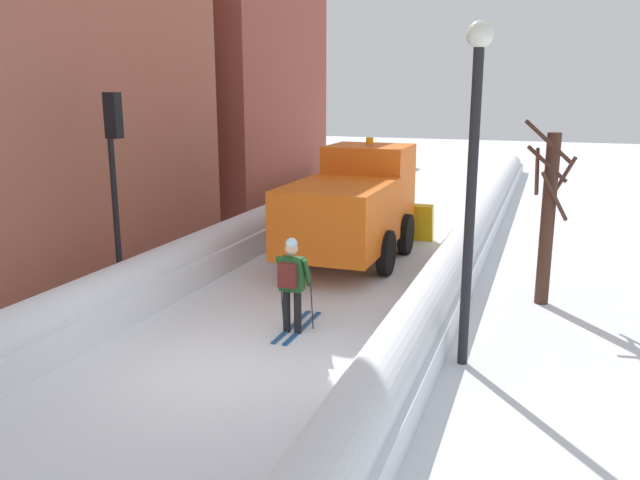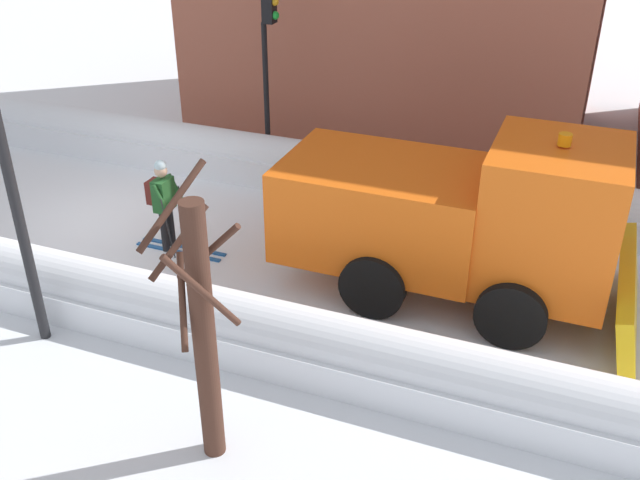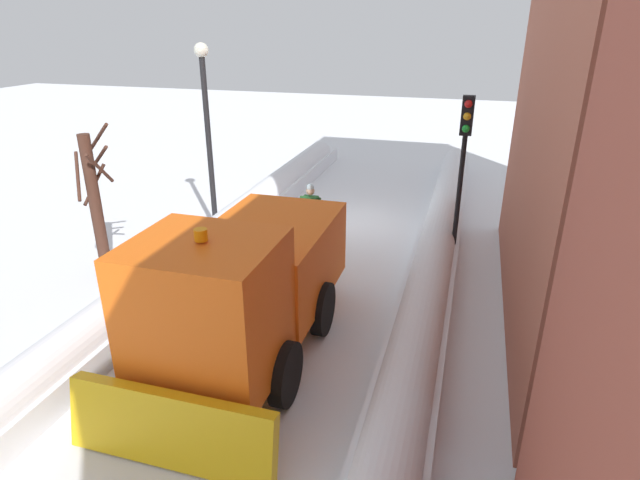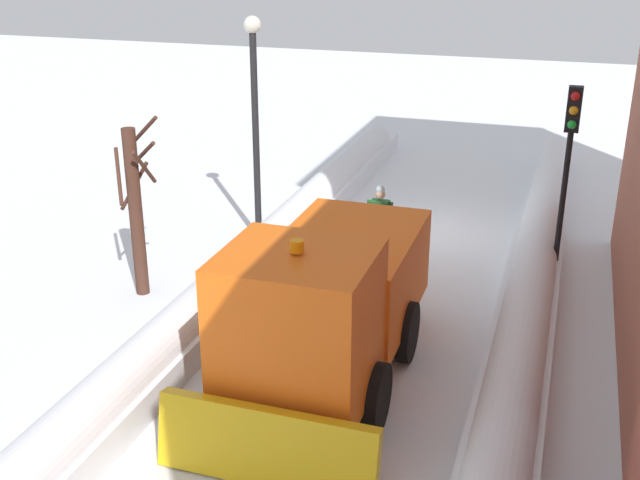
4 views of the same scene
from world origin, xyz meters
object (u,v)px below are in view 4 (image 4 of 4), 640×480
at_px(plow_truck, 326,303).
at_px(traffic_light_pole, 569,150).
at_px(skier, 380,219).
at_px(bare_tree_near, 136,208).
at_px(street_lamp, 255,104).

bearing_deg(plow_truck, traffic_light_pole, -124.83).
xyz_separation_m(skier, bare_tree_near, (4.31, 3.33, 0.90)).
height_order(skier, street_lamp, street_lamp).
distance_m(plow_truck, traffic_light_pole, 6.34).
relative_size(plow_truck, bare_tree_near, 1.56).
bearing_deg(plow_truck, bare_tree_near, -23.70).
bearing_deg(plow_truck, street_lamp, -57.87).
distance_m(plow_truck, skier, 5.46).
bearing_deg(bare_tree_near, traffic_light_pole, -160.29).
bearing_deg(skier, plow_truck, 94.69).
xyz_separation_m(skier, traffic_light_pole, (-3.95, 0.37, 2.05)).
bearing_deg(traffic_light_pole, bare_tree_near, 19.71).
distance_m(skier, street_lamp, 3.97).
bearing_deg(street_lamp, skier, 174.37).
bearing_deg(traffic_light_pole, skier, -5.42).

